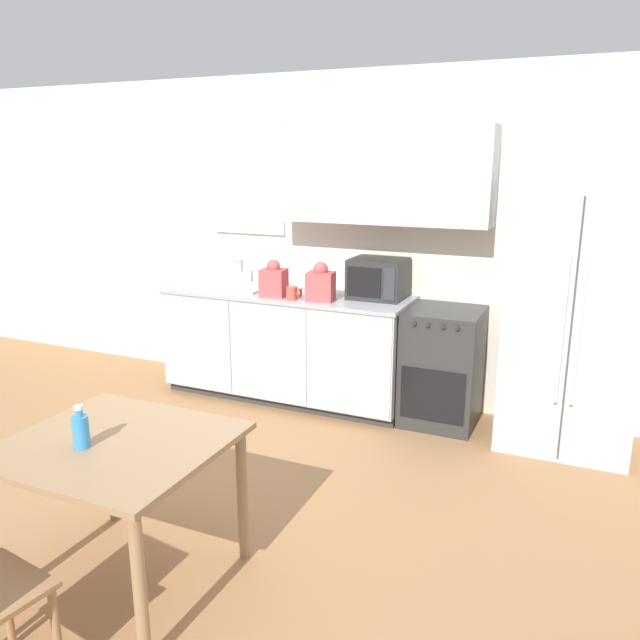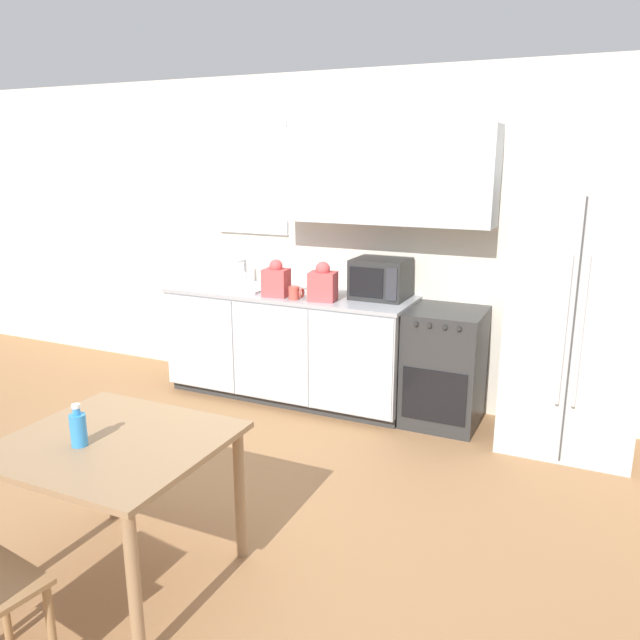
{
  "view_description": "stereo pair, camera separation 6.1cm",
  "coord_description": "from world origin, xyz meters",
  "px_view_note": "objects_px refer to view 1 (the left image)",
  "views": [
    {
      "loc": [
        1.81,
        -2.92,
        2.03
      ],
      "look_at": [
        0.31,
        0.49,
        1.05
      ],
      "focal_mm": 35.0,
      "sensor_mm": 36.0,
      "label": 1
    },
    {
      "loc": [
        1.87,
        -2.9,
        2.03
      ],
      "look_at": [
        0.31,
        0.49,
        1.05
      ],
      "focal_mm": 35.0,
      "sensor_mm": 36.0,
      "label": 2
    }
  ],
  "objects_px": {
    "coffee_mug": "(293,293)",
    "drink_bottle": "(81,430)",
    "dining_table": "(117,462)",
    "refrigerator": "(573,322)",
    "microwave": "(378,278)",
    "oven_range": "(442,366)"
  },
  "relations": [
    {
      "from": "coffee_mug",
      "to": "drink_bottle",
      "type": "bearing_deg",
      "value": -87.61
    },
    {
      "from": "coffee_mug",
      "to": "dining_table",
      "type": "relative_size",
      "value": 0.12
    },
    {
      "from": "refrigerator",
      "to": "coffee_mug",
      "type": "bearing_deg",
      "value": -173.88
    },
    {
      "from": "drink_bottle",
      "to": "dining_table",
      "type": "bearing_deg",
      "value": 48.6
    },
    {
      "from": "microwave",
      "to": "dining_table",
      "type": "height_order",
      "value": "microwave"
    },
    {
      "from": "refrigerator",
      "to": "coffee_mug",
      "type": "height_order",
      "value": "refrigerator"
    },
    {
      "from": "refrigerator",
      "to": "coffee_mug",
      "type": "relative_size",
      "value": 15.06
    },
    {
      "from": "coffee_mug",
      "to": "dining_table",
      "type": "height_order",
      "value": "coffee_mug"
    },
    {
      "from": "refrigerator",
      "to": "dining_table",
      "type": "xyz_separation_m",
      "value": [
        -1.87,
        -2.49,
        -0.28
      ]
    },
    {
      "from": "oven_range",
      "to": "coffee_mug",
      "type": "relative_size",
      "value": 7.47
    },
    {
      "from": "refrigerator",
      "to": "coffee_mug",
      "type": "xyz_separation_m",
      "value": [
        -2.06,
        -0.22,
        0.07
      ]
    },
    {
      "from": "microwave",
      "to": "drink_bottle",
      "type": "relative_size",
      "value": 2.11
    },
    {
      "from": "oven_range",
      "to": "drink_bottle",
      "type": "height_order",
      "value": "drink_bottle"
    },
    {
      "from": "oven_range",
      "to": "microwave",
      "type": "relative_size",
      "value": 2.12
    },
    {
      "from": "coffee_mug",
      "to": "dining_table",
      "type": "bearing_deg",
      "value": -85.09
    },
    {
      "from": "coffee_mug",
      "to": "dining_table",
      "type": "distance_m",
      "value": 2.3
    },
    {
      "from": "refrigerator",
      "to": "drink_bottle",
      "type": "distance_m",
      "value": 3.25
    },
    {
      "from": "oven_range",
      "to": "refrigerator",
      "type": "bearing_deg",
      "value": -2.56
    },
    {
      "from": "coffee_mug",
      "to": "drink_bottle",
      "type": "relative_size",
      "value": 0.6
    },
    {
      "from": "oven_range",
      "to": "microwave",
      "type": "distance_m",
      "value": 0.86
    },
    {
      "from": "refrigerator",
      "to": "microwave",
      "type": "relative_size",
      "value": 4.27
    },
    {
      "from": "oven_range",
      "to": "dining_table",
      "type": "xyz_separation_m",
      "value": [
        -0.97,
        -2.53,
        0.18
      ]
    }
  ]
}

